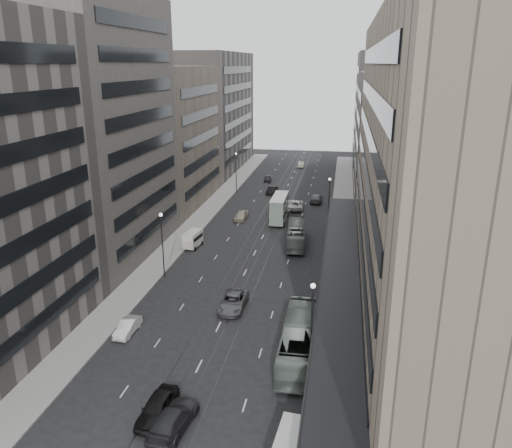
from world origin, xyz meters
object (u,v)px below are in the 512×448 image
Objects in this scene: panel_van at (193,239)px; sedan_1 at (128,327)px; bus_near at (299,340)px; sedan_2 at (233,302)px; bus_far at (296,235)px; sedan_0 at (157,407)px; double_decker at (279,208)px.

sedan_1 is at bearing -81.29° from panel_van.
bus_near reaches higher than sedan_2.
bus_far is at bearing 77.29° from sedan_2.
bus_near reaches higher than panel_van.
sedan_2 is (-4.79, -21.37, -0.70)m from bus_far.
bus_far reaches higher than sedan_2.
bus_far is 31.54m from sedan_1.
panel_van reaches higher than sedan_1.
sedan_0 reaches higher than sedan_2.
sedan_2 is at bearing 38.77° from sedan_1.
panel_van is (-17.70, 25.65, -0.41)m from bus_near.
double_decker is 1.61× the size of sedan_0.
sedan_0 is 0.87× the size of sedan_2.
bus_near is 13.95m from sedan_0.
bus_near reaches higher than sedan_1.
bus_far is 15.10m from panel_van.
sedan_1 is (-17.00, 1.20, -1.05)m from bus_near.
panel_van is at bearing 105.80° from sedan_0.
sedan_1 is 0.71× the size of sedan_2.
sedan_1 is at bearing -142.78° from sedan_2.
panel_van is at bearing 119.17° from sedan_2.
bus_far reaches higher than panel_van.
panel_van is 0.97× the size of sedan_1.
panel_van is (-10.70, -14.38, -1.06)m from double_decker.
double_decker is at bearing -73.88° from bus_far.
sedan_0 is at bearing -55.35° from sedan_1.
bus_near is at bearing -48.32° from panel_van.
bus_near is 11.37m from sedan_2.
sedan_1 is 11.45m from sedan_2.
bus_near is 31.17m from panel_van.
bus_near is 40.64m from double_decker.
double_decker reaches higher than sedan_1.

